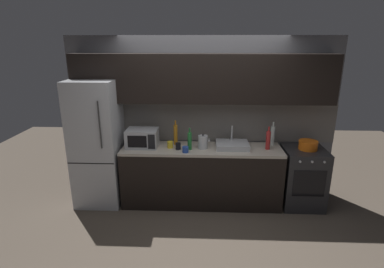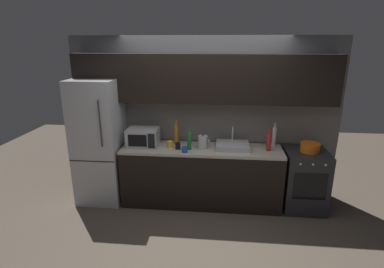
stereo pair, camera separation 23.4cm
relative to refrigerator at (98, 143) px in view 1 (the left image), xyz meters
The scene contains 16 objects.
ground_plane 2.04m from the refrigerator, 29.89° to the right, with size 10.00×10.00×0.00m, color #4C4238.
back_wall 1.70m from the refrigerator, 10.78° to the left, with size 4.11×0.44×2.50m.
counter_run 1.64m from the refrigerator, ahead, with size 2.37×0.60×0.90m.
refrigerator is the anchor object (origin of this frame).
oven_range 3.13m from the refrigerator, ahead, with size 0.60×0.62×0.90m.
microwave 0.69m from the refrigerator, ahead, with size 0.46×0.35×0.27m.
sink_basin 2.02m from the refrigerator, ahead, with size 0.48×0.38×0.30m.
kettle 1.58m from the refrigerator, ahead, with size 0.17×0.14×0.22m.
wine_bottle_amber 1.18m from the refrigerator, ahead, with size 0.06×0.06×0.38m.
wine_bottle_red 2.53m from the refrigerator, ahead, with size 0.07×0.07×0.34m.
wine_bottle_clear 2.65m from the refrigerator, ahead, with size 0.06×0.06×0.36m.
wine_bottle_green 1.40m from the refrigerator, ahead, with size 0.06×0.06×0.32m.
mug_dark 1.22m from the refrigerator, ahead, with size 0.08×0.08×0.10m, color black.
mug_blue 1.35m from the refrigerator, ahead, with size 0.09×0.09×0.09m, color #234299.
mug_yellow 1.10m from the refrigerator, ahead, with size 0.08×0.08×0.10m, color gold.
cooking_pot 3.12m from the refrigerator, ahead, with size 0.27×0.27×0.13m.
Camera 1 is at (0.04, -3.32, 2.42)m, focal length 28.21 mm.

